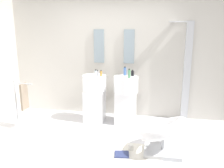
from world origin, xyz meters
TOP-DOWN VIEW (x-y plane):
  - ground_plane at (0.00, 0.00)m, footprint 4.80×3.60m
  - rear_partition at (0.00, 1.65)m, footprint 4.80×0.10m
  - pedestal_sink_left at (-0.33, 1.13)m, footprint 0.49×0.49m
  - pedestal_sink_right at (0.33, 1.13)m, footprint 0.49×0.49m
  - vanity_mirror_left at (-0.33, 1.58)m, footprint 0.22×0.03m
  - vanity_mirror_right at (0.33, 1.58)m, footprint 0.22×0.03m
  - shower_column at (1.51, 1.53)m, footprint 0.49×0.24m
  - lounge_chair at (1.05, 0.04)m, footprint 1.06×1.06m
  - towel_rack at (-1.55, 0.49)m, footprint 0.37×0.22m
  - area_rug at (0.55, -0.11)m, footprint 0.97×0.72m
  - magazine_navy at (0.43, -0.17)m, footprint 0.25×0.23m
  - coffee_mug at (0.55, 0.03)m, footprint 0.09×0.09m
  - soap_bottle_amber at (-0.17, 1.08)m, footprint 0.04×0.04m
  - soap_bottle_green at (0.40, 1.01)m, footprint 0.05×0.05m
  - soap_bottle_grey at (-0.23, 1.02)m, footprint 0.04×0.04m
  - soap_bottle_black at (0.44, 1.21)m, footprint 0.06×0.06m
  - soap_bottle_clear at (-0.26, 1.00)m, footprint 0.05×0.05m
  - soap_bottle_blue at (0.29, 1.25)m, footprint 0.05×0.05m

SIDE VIEW (x-z plane):
  - ground_plane at x=0.00m, z-range -0.04..0.00m
  - area_rug at x=0.55m, z-range 0.00..0.01m
  - magazine_navy at x=0.43m, z-range 0.01..0.03m
  - coffee_mug at x=0.55m, z-range 0.01..0.10m
  - lounge_chair at x=1.05m, z-range 0.03..0.67m
  - pedestal_sink_left at x=-0.33m, z-range -0.01..1.07m
  - pedestal_sink_right at x=0.33m, z-range -0.01..1.07m
  - towel_rack at x=-1.55m, z-range 0.15..1.10m
  - soap_bottle_black at x=0.44m, z-range 0.97..1.09m
  - soap_bottle_amber at x=-0.17m, z-range 0.97..1.09m
  - soap_bottle_grey at x=-0.23m, z-range 0.97..1.10m
  - soap_bottle_clear at x=-0.26m, z-range 0.97..1.11m
  - soap_bottle_green at x=0.40m, z-range 0.97..1.15m
  - soap_bottle_blue at x=0.29m, z-range 0.97..1.15m
  - shower_column at x=1.51m, z-range 0.05..2.10m
  - rear_partition at x=0.00m, z-range 0.00..2.60m
  - vanity_mirror_left at x=-0.33m, z-range 1.17..1.88m
  - vanity_mirror_right at x=0.33m, z-range 1.17..1.88m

